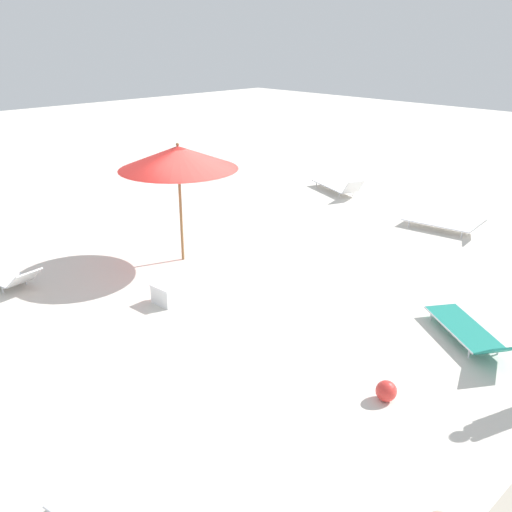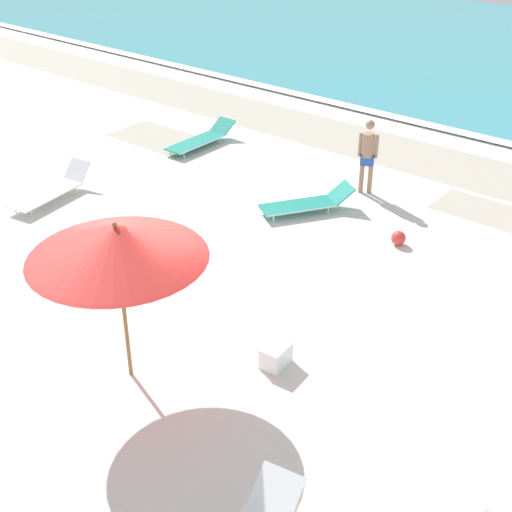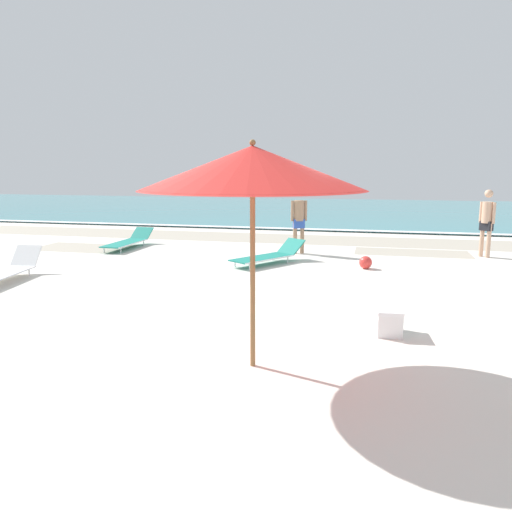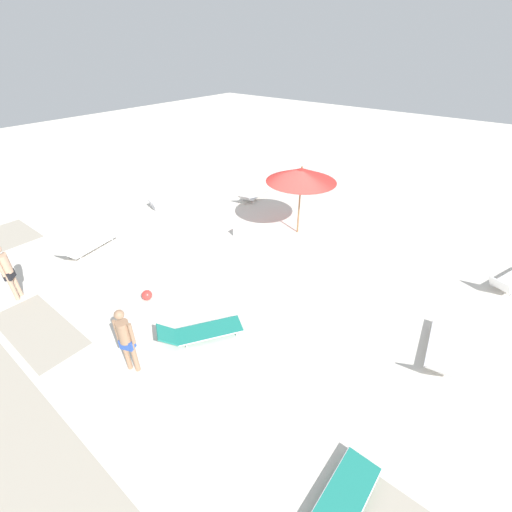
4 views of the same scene
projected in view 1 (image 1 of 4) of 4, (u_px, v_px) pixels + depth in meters
ground_plane at (235, 276)px, 12.23m from camera, size 60.00×60.00×0.16m
beach_umbrella at (178, 158)px, 12.04m from camera, size 2.56×2.56×2.63m
sun_lounger_near_water_left at (471, 332)px, 9.35m from camera, size 1.65×2.07×0.52m
sun_lounger_near_water_right at (338, 186)px, 18.09m from camera, size 1.31×2.25×0.62m
sun_lounger_mid_beach_solo at (0, 273)px, 11.62m from camera, size 0.96×2.37×0.53m
sun_lounger_mid_beach_pair_a at (447, 223)px, 14.61m from camera, size 0.91×2.23×0.60m
beach_ball at (386, 391)px, 7.92m from camera, size 0.30×0.30×0.30m
cooler_box at (166, 294)px, 10.74m from camera, size 0.39×0.53×0.37m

